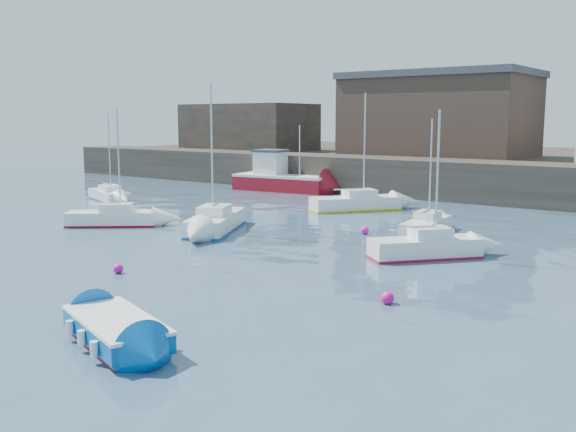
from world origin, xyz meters
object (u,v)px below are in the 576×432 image
Objects in this scene: sailboat_a at (113,218)px; buoy_near at (118,273)px; sailboat_b at (216,221)px; buoy_far at (365,234)px; buoy_mid at (387,304)px; sailboat_c at (426,247)px; fishing_boat at (280,178)px; sailboat_e at (109,195)px; sailboat_h at (356,203)px; sailboat_f at (426,226)px; blue_dinghy at (116,330)px.

sailboat_a is 12.24m from buoy_near.
buoy_far is (7.24, 4.03, -0.53)m from sailboat_b.
sailboat_a is 21.11m from buoy_mid.
sailboat_b is 1.23× the size of sailboat_c.
buoy_mid is at bearing -46.52° from fishing_boat.
sailboat_e is at bearing 162.85° from sailboat_b.
sailboat_e is at bearing -158.74° from sailboat_h.
sailboat_f is 3.40m from buoy_far.
blue_dinghy reaches higher than buoy_mid.
sailboat_c is at bearing 49.39° from buoy_near.
buoy_near is at bearing -130.61° from sailboat_c.
sailboat_a reaches higher than sailboat_f.
sailboat_h reaches higher than sailboat_f.
buoy_near is (-8.72, -10.16, -0.51)m from sailboat_c.
fishing_boat is 22.08m from buoy_far.
sailboat_e reaches higher than blue_dinghy.
sailboat_e is 0.85× the size of sailboat_h.
sailboat_f reaches higher than buoy_mid.
sailboat_e is (-28.18, 4.43, -0.07)m from sailboat_c.
sailboat_h reaches higher than fishing_boat.
blue_dinghy is 0.67× the size of sailboat_c.
buoy_mid is (2.10, -7.49, -0.51)m from sailboat_c.
buoy_near is at bearing -37.02° from sailboat_a.
sailboat_f reaches higher than fishing_boat.
sailboat_c is 0.83× the size of sailboat_h.
sailboat_a is 1.00× the size of sailboat_e.
sailboat_b is at bearing -62.52° from fishing_boat.
sailboat_a is 14.73× the size of buoy_mid.
sailboat_c is 15.39m from sailboat_h.
sailboat_c is (18.48, 2.80, 0.03)m from sailboat_a.
sailboat_f is 9.55m from sailboat_h.
sailboat_h is (11.57, -6.58, -0.58)m from fishing_boat.
sailboat_a is at bearing -171.39° from sailboat_c.
buoy_near is at bearing 141.32° from blue_dinghy.
buoy_mid is at bearing -12.85° from sailboat_a.
fishing_boat is at bearing 99.62° from sailboat_a.
sailboat_b reaches higher than buoy_far.
blue_dinghy is 15.68m from sailboat_c.
blue_dinghy is 0.66× the size of sailboat_e.
sailboat_h is (8.07, 14.13, 0.04)m from sailboat_a.
sailboat_a is at bearing -119.71° from sailboat_h.
sailboat_e reaches higher than buoy_mid.
sailboat_a is 1.08× the size of sailboat_f.
buoy_mid is (14.55, -7.07, -0.53)m from sailboat_b.
sailboat_c is 6.36m from buoy_far.
sailboat_c is (1.99, 15.55, 0.07)m from blue_dinghy.
sailboat_h is at bearing 144.50° from sailboat_f.
sailboat_a is at bearing -154.25° from buoy_far.
sailboat_f is at bearing 114.54° from sailboat_c.
sailboat_h is (-7.77, 5.54, 0.08)m from sailboat_f.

